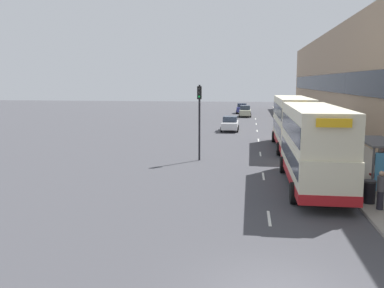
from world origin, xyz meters
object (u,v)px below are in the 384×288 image
Objects in this scene: double_decker_bus_near at (313,145)px; pedestrian_1 at (381,190)px; double_decker_bus_ahead at (292,122)px; pedestrian_at_shelter at (360,163)px; traffic_light_far_kerb at (199,110)px; bus_shelter at (382,156)px; car_2 at (245,111)px; car_1 at (242,108)px; pedestrian_4 at (382,167)px; car_0 at (230,124)px; pedestrian_2 at (377,164)px; litter_bin at (369,192)px.

double_decker_bus_near is 4.92m from pedestrian_1.
pedestrian_at_shelter is (2.72, -11.49, -1.25)m from double_decker_bus_ahead.
double_decker_bus_near is 9.92m from traffic_light_far_kerb.
double_decker_bus_near is at bearing -90.75° from double_decker_bus_ahead.
double_decker_bus_near reaches higher than bus_shelter.
car_2 is 44.68m from pedestrian_at_shelter.
bus_shelter is at bearing 98.44° from car_1.
car_2 is at bearing 99.93° from pedestrian_4.
car_0 is 0.98× the size of car_2.
double_decker_bus_near is at bearing -146.07° from pedestrian_at_shelter.
pedestrian_at_shelter reaches higher than pedestrian_1.
car_2 is at bearing 98.98° from pedestrian_at_shelter.
car_2 is 50.65m from pedestrian_1.
pedestrian_1 is (-1.03, -3.55, -0.87)m from bus_shelter.
double_decker_bus_ahead is at bearing 97.44° from car_2.
double_decker_bus_ahead is 12.99m from pedestrian_4.
pedestrian_2 is at bearing 77.96° from bus_shelter.
pedestrian_1 is at bearing 104.63° from car_0.
pedestrian_at_shelter is at bearing 81.00° from litter_bin.
double_decker_bus_ahead is 2.86× the size of car_1.
pedestrian_at_shelter is at bearing 98.98° from car_2.
car_0 is 20.30m from car_2.
car_1 is at bearing -84.99° from car_2.
double_decker_bus_ahead is 17.78m from pedestrian_1.
pedestrian_1 is (6.35, -50.25, 0.11)m from car_2.
double_decker_bus_near is 2.51× the size of car_0.
litter_bin is (-1.79, -5.24, -0.30)m from pedestrian_2.
bus_shelter is 3.80m from pedestrian_1.
car_0 is 25.60m from pedestrian_2.
pedestrian_at_shelter is (-0.41, 2.56, -0.84)m from bus_shelter.
pedestrian_at_shelter is (2.89, 1.95, -1.25)m from double_decker_bus_near.
litter_bin is at bearing -115.25° from bus_shelter.
traffic_light_far_kerb is (-10.17, 7.66, 1.71)m from bus_shelter.
car_1 is (0.82, 27.73, 0.05)m from car_0.
traffic_light_far_kerb reaches higher than bus_shelter.
pedestrian_1 reaches higher than pedestrian_2.
car_2 is at bearing 85.91° from traffic_light_far_kerb.
traffic_light_far_kerb reaches higher than double_decker_bus_near.
pedestrian_1 is 1.04× the size of pedestrian_2.
pedestrian_2 is (9.43, -23.80, 0.14)m from car_0.
double_decker_bus_near reaches higher than pedestrian_2.
bus_shelter is at bearing -10.63° from double_decker_bus_near.
car_1 reaches higher than pedestrian_2.
pedestrian_4 is at bearing 73.06° from bus_shelter.
bus_shelter reaches higher than pedestrian_1.
double_decker_bus_ahead is 6.39× the size of pedestrian_at_shelter.
car_1 reaches higher than litter_bin.
pedestrian_2 is (0.97, 0.09, -0.07)m from pedestrian_at_shelter.
pedestrian_1 is at bearing 96.92° from car_1.
traffic_light_far_kerb reaches higher than double_decker_bus_ahead.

